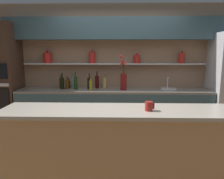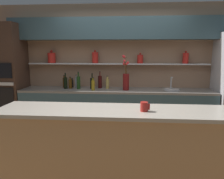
{
  "view_description": "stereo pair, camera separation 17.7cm",
  "coord_description": "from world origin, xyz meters",
  "px_view_note": "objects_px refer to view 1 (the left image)",
  "views": [
    {
      "loc": [
        -0.0,
        -3.0,
        1.67
      ],
      "look_at": [
        -0.09,
        0.31,
        1.08
      ],
      "focal_mm": 35.0,
      "sensor_mm": 36.0,
      "label": 1
    },
    {
      "loc": [
        0.18,
        -2.99,
        1.67
      ],
      "look_at": [
        -0.09,
        0.31,
        1.08
      ],
      "focal_mm": 35.0,
      "sensor_mm": 36.0,
      "label": 2
    }
  ],
  "objects_px": {
    "bottle_wine_4": "(89,83)",
    "bottle_sauce_7": "(69,84)",
    "flower_vase": "(123,79)",
    "bottle_spirit_2": "(73,83)",
    "bottle_spirit_9": "(67,84)",
    "bottle_wine_1": "(97,82)",
    "oven_tower": "(3,80)",
    "bottle_oil_0": "(91,85)",
    "bottle_wine_6": "(76,83)",
    "sink_fixture": "(169,88)",
    "bottle_spirit_8": "(105,83)",
    "coffee_mug": "(149,106)",
    "bottle_wine_3": "(62,83)",
    "bottle_spirit_5": "(61,83)"
  },
  "relations": [
    {
      "from": "bottle_wine_4",
      "to": "bottle_wine_6",
      "type": "xyz_separation_m",
      "value": [
        -0.26,
        -0.07,
        0.02
      ]
    },
    {
      "from": "flower_vase",
      "to": "bottle_spirit_2",
      "type": "height_order",
      "value": "flower_vase"
    },
    {
      "from": "bottle_oil_0",
      "to": "bottle_wine_1",
      "type": "relative_size",
      "value": 0.75
    },
    {
      "from": "oven_tower",
      "to": "sink_fixture",
      "type": "relative_size",
      "value": 7.18
    },
    {
      "from": "bottle_spirit_9",
      "to": "bottle_wine_1",
      "type": "bearing_deg",
      "value": 10.36
    },
    {
      "from": "oven_tower",
      "to": "bottle_sauce_7",
      "type": "bearing_deg",
      "value": 8.18
    },
    {
      "from": "bottle_wine_4",
      "to": "sink_fixture",
      "type": "bearing_deg",
      "value": -1.4
    },
    {
      "from": "bottle_spirit_2",
      "to": "coffee_mug",
      "type": "xyz_separation_m",
      "value": [
        1.24,
        -2.0,
        0.04
      ]
    },
    {
      "from": "bottle_wine_6",
      "to": "coffee_mug",
      "type": "height_order",
      "value": "bottle_wine_6"
    },
    {
      "from": "bottle_wine_4",
      "to": "bottle_spirit_9",
      "type": "distance_m",
      "value": 0.44
    },
    {
      "from": "flower_vase",
      "to": "sink_fixture",
      "type": "relative_size",
      "value": 2.2
    },
    {
      "from": "bottle_sauce_7",
      "to": "bottle_spirit_8",
      "type": "xyz_separation_m",
      "value": [
        0.75,
        -0.09,
        0.02
      ]
    },
    {
      "from": "bottle_sauce_7",
      "to": "bottle_spirit_9",
      "type": "relative_size",
      "value": 0.81
    },
    {
      "from": "bottle_wine_6",
      "to": "bottle_sauce_7",
      "type": "bearing_deg",
      "value": 132.11
    },
    {
      "from": "bottle_wine_3",
      "to": "flower_vase",
      "type": "bearing_deg",
      "value": -3.09
    },
    {
      "from": "bottle_wine_3",
      "to": "bottle_spirit_9",
      "type": "bearing_deg",
      "value": 19.09
    },
    {
      "from": "coffee_mug",
      "to": "bottle_wine_3",
      "type": "bearing_deg",
      "value": 126.88
    },
    {
      "from": "bottle_spirit_2",
      "to": "bottle_sauce_7",
      "type": "xyz_separation_m",
      "value": [
        -0.11,
        0.09,
        -0.03
      ]
    },
    {
      "from": "bottle_spirit_2",
      "to": "bottle_wine_4",
      "type": "distance_m",
      "value": 0.33
    },
    {
      "from": "flower_vase",
      "to": "bottle_sauce_7",
      "type": "height_order",
      "value": "flower_vase"
    },
    {
      "from": "oven_tower",
      "to": "bottle_wine_6",
      "type": "xyz_separation_m",
      "value": [
        1.46,
        -0.02,
        -0.05
      ]
    },
    {
      "from": "bottle_spirit_8",
      "to": "bottle_spirit_9",
      "type": "distance_m",
      "value": 0.75
    },
    {
      "from": "bottle_wine_6",
      "to": "flower_vase",
      "type": "bearing_deg",
      "value": -2.73
    },
    {
      "from": "oven_tower",
      "to": "bottle_wine_6",
      "type": "height_order",
      "value": "oven_tower"
    },
    {
      "from": "bottle_wine_1",
      "to": "bottle_spirit_9",
      "type": "distance_m",
      "value": 0.6
    },
    {
      "from": "sink_fixture",
      "to": "bottle_spirit_5",
      "type": "xyz_separation_m",
      "value": [
        -2.16,
        0.12,
        0.08
      ]
    },
    {
      "from": "oven_tower",
      "to": "bottle_oil_0",
      "type": "height_order",
      "value": "oven_tower"
    },
    {
      "from": "bottle_spirit_9",
      "to": "bottle_spirit_8",
      "type": "bearing_deg",
      "value": 4.45
    },
    {
      "from": "bottle_wine_4",
      "to": "bottle_sauce_7",
      "type": "relative_size",
      "value": 1.6
    },
    {
      "from": "oven_tower",
      "to": "bottle_spirit_8",
      "type": "bearing_deg",
      "value": 2.59
    },
    {
      "from": "bottle_wine_1",
      "to": "bottle_spirit_2",
      "type": "xyz_separation_m",
      "value": [
        -0.47,
        -0.05,
        -0.02
      ]
    },
    {
      "from": "flower_vase",
      "to": "bottle_spirit_8",
      "type": "bearing_deg",
      "value": 157.53
    },
    {
      "from": "oven_tower",
      "to": "flower_vase",
      "type": "distance_m",
      "value": 2.39
    },
    {
      "from": "bottle_wine_4",
      "to": "bottle_sauce_7",
      "type": "height_order",
      "value": "bottle_wine_4"
    },
    {
      "from": "oven_tower",
      "to": "bottle_spirit_5",
      "type": "relative_size",
      "value": 8.59
    },
    {
      "from": "flower_vase",
      "to": "bottle_wine_6",
      "type": "distance_m",
      "value": 0.94
    },
    {
      "from": "bottle_wine_3",
      "to": "bottle_spirit_5",
      "type": "relative_size",
      "value": 1.25
    },
    {
      "from": "flower_vase",
      "to": "bottle_wine_1",
      "type": "height_order",
      "value": "flower_vase"
    },
    {
      "from": "bottle_spirit_2",
      "to": "oven_tower",
      "type": "bearing_deg",
      "value": -176.26
    },
    {
      "from": "flower_vase",
      "to": "bottle_oil_0",
      "type": "relative_size",
      "value": 2.65
    },
    {
      "from": "oven_tower",
      "to": "bottle_wine_3",
      "type": "height_order",
      "value": "oven_tower"
    },
    {
      "from": "oven_tower",
      "to": "bottle_sauce_7",
      "type": "relative_size",
      "value": 11.37
    },
    {
      "from": "sink_fixture",
      "to": "coffee_mug",
      "type": "xyz_separation_m",
      "value": [
        -0.66,
        -1.92,
        0.13
      ]
    },
    {
      "from": "bottle_oil_0",
      "to": "bottle_sauce_7",
      "type": "height_order",
      "value": "bottle_oil_0"
    },
    {
      "from": "oven_tower",
      "to": "bottle_spirit_2",
      "type": "bearing_deg",
      "value": 3.74
    },
    {
      "from": "bottle_spirit_8",
      "to": "bottle_sauce_7",
      "type": "bearing_deg",
      "value": 172.97
    },
    {
      "from": "oven_tower",
      "to": "bottle_spirit_2",
      "type": "distance_m",
      "value": 1.39
    },
    {
      "from": "oven_tower",
      "to": "coffee_mug",
      "type": "xyz_separation_m",
      "value": [
        2.63,
        -1.91,
        -0.03
      ]
    },
    {
      "from": "bottle_spirit_8",
      "to": "bottle_spirit_5",
      "type": "bearing_deg",
      "value": 177.24
    },
    {
      "from": "bottle_spirit_8",
      "to": "bottle_spirit_9",
      "type": "xyz_separation_m",
      "value": [
        -0.74,
        -0.06,
        -0.01
      ]
    }
  ]
}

